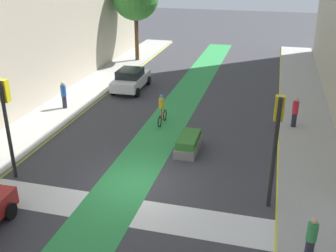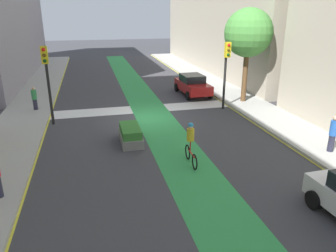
# 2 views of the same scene
# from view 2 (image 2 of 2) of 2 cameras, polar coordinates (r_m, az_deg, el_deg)

# --- Properties ---
(ground_plane) EXTENTS (120.00, 120.00, 0.00)m
(ground_plane) POSITION_cam_2_polar(r_m,az_deg,el_deg) (20.22, -3.62, 1.44)
(ground_plane) COLOR #38383D
(bike_lane_paint) EXTENTS (2.40, 60.00, 0.01)m
(bike_lane_paint) POSITION_cam_2_polar(r_m,az_deg,el_deg) (20.30, -2.36, 1.55)
(bike_lane_paint) COLOR #2D8C47
(bike_lane_paint) RESTS_ON ground_plane
(crosswalk_band) EXTENTS (12.00, 1.80, 0.01)m
(crosswalk_band) POSITION_cam_2_polar(r_m,az_deg,el_deg) (22.11, -4.55, 3.02)
(crosswalk_band) COLOR silver
(crosswalk_band) RESTS_ON ground_plane
(sidewalk_left) EXTENTS (3.00, 60.00, 0.15)m
(sidewalk_left) POSITION_cam_2_polar(r_m,az_deg,el_deg) (22.67, 15.39, 2.98)
(sidewalk_left) COLOR #9E9E99
(sidewalk_left) RESTS_ON ground_plane
(curb_stripe_left) EXTENTS (0.16, 60.00, 0.01)m
(curb_stripe_left) POSITION_cam_2_polar(r_m,az_deg,el_deg) (22.01, 11.94, 2.59)
(curb_stripe_left) COLOR yellow
(curb_stripe_left) RESTS_ON ground_plane
(sidewalk_right) EXTENTS (3.00, 60.00, 0.15)m
(sidewalk_right) POSITION_cam_2_polar(r_m,az_deg,el_deg) (20.36, -24.87, -0.05)
(sidewalk_right) COLOR #9E9E99
(sidewalk_right) RESTS_ON ground_plane
(curb_stripe_right) EXTENTS (0.16, 60.00, 0.01)m
(curb_stripe_right) POSITION_cam_2_polar(r_m,az_deg,el_deg) (20.13, -20.67, 0.10)
(curb_stripe_right) COLOR yellow
(curb_stripe_right) RESTS_ON ground_plane
(traffic_signal_near_right) EXTENTS (0.35, 0.52, 4.53)m
(traffic_signal_near_right) POSITION_cam_2_polar(r_m,az_deg,el_deg) (19.40, -20.68, 9.09)
(traffic_signal_near_right) COLOR black
(traffic_signal_near_right) RESTS_ON ground_plane
(traffic_signal_near_left) EXTENTS (0.35, 0.52, 4.45)m
(traffic_signal_near_left) POSITION_cam_2_polar(r_m,az_deg,el_deg) (21.68, 10.28, 10.88)
(traffic_signal_near_left) COLOR black
(traffic_signal_near_left) RESTS_ON ground_plane
(car_red_left_near) EXTENTS (2.13, 4.25, 1.57)m
(car_red_left_near) POSITION_cam_2_polar(r_m,az_deg,el_deg) (25.86, 4.38, 7.31)
(car_red_left_near) COLOR #A51919
(car_red_left_near) RESTS_ON ground_plane
(cyclist_in_lane) EXTENTS (0.32, 1.73, 1.86)m
(cyclist_in_lane) POSITION_cam_2_polar(r_m,az_deg,el_deg) (13.92, 4.05, -2.95)
(cyclist_in_lane) COLOR black
(cyclist_in_lane) RESTS_ON ground_plane
(pedestrian_sidewalk_left_a) EXTENTS (0.34, 0.34, 1.73)m
(pedestrian_sidewalk_left_a) POSITION_cam_2_polar(r_m,az_deg,el_deg) (16.56, 27.15, -1.18)
(pedestrian_sidewalk_left_a) COLOR #262638
(pedestrian_sidewalk_left_a) RESTS_ON sidewalk_left
(pedestrian_sidewalk_right_b) EXTENTS (0.34, 0.34, 1.53)m
(pedestrian_sidewalk_right_b) POSITION_cam_2_polar(r_m,az_deg,el_deg) (22.94, -22.55, 4.56)
(pedestrian_sidewalk_right_b) COLOR #262638
(pedestrian_sidewalk_right_b) RESTS_ON sidewalk_right
(street_tree_near) EXTENTS (3.29, 3.29, 6.43)m
(street_tree_near) POSITION_cam_2_polar(r_m,az_deg,el_deg) (23.41, 14.02, 15.64)
(street_tree_near) COLOR brown
(street_tree_near) RESTS_ON sidewalk_left
(median_planter) EXTENTS (1.02, 2.22, 0.85)m
(median_planter) POSITION_cam_2_polar(r_m,az_deg,el_deg) (16.42, -6.65, -1.55)
(median_planter) COLOR slate
(median_planter) RESTS_ON ground_plane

